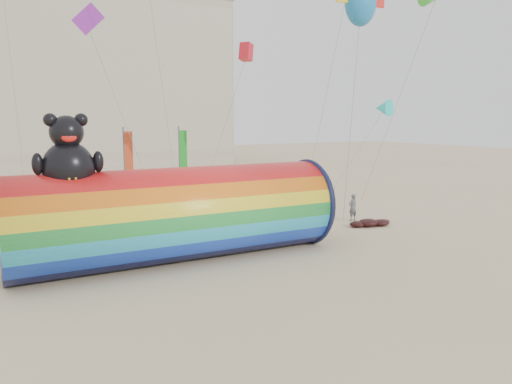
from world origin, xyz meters
TOP-DOWN VIEW (x-y plane):
  - ground at (0.00, 0.00)m, footprint 160.00×160.00m
  - windsock_assembly at (-3.61, 0.63)m, footprint 13.05×3.97m
  - kite_handler at (7.80, 3.33)m, footprint 0.58×0.41m
  - fabric_bundle at (7.72, 1.74)m, footprint 2.62×1.35m
  - festival_banners at (-1.72, 14.83)m, footprint 8.96×2.61m

SIDE VIEW (x-z plane):
  - ground at x=0.00m, z-range 0.00..0.00m
  - fabric_bundle at x=7.72m, z-range -0.03..0.37m
  - kite_handler at x=7.80m, z-range 0.00..1.52m
  - windsock_assembly at x=-3.61m, z-range -1.01..5.00m
  - festival_banners at x=-1.72m, z-range 0.04..5.24m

